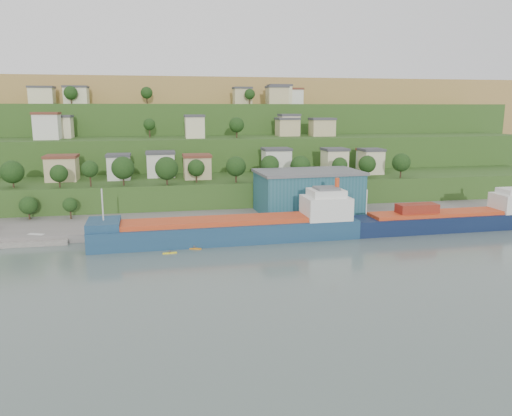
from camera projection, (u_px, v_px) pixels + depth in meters
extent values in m
plane|color=#4C5C54|center=(215.00, 252.00, 117.46)|extent=(500.00, 500.00, 0.00)
cube|color=slate|center=(271.00, 222.00, 148.20)|extent=(220.00, 26.00, 4.00)
cube|color=#284719|center=(196.00, 207.00, 171.30)|extent=(260.00, 32.00, 20.00)
cube|color=#284719|center=(190.00, 193.00, 200.15)|extent=(280.00, 32.00, 44.00)
cube|color=#284719|center=(186.00, 182.00, 229.00)|extent=(300.00, 32.00, 70.00)
cube|color=olive|center=(178.00, 164.00, 300.15)|extent=(360.00, 120.00, 96.00)
cube|color=tan|center=(62.00, 169.00, 162.46)|extent=(9.60, 8.90, 7.50)
cube|color=brown|center=(61.00, 156.00, 161.63)|extent=(10.20, 9.50, 0.90)
cube|color=silver|center=(119.00, 168.00, 165.32)|extent=(7.20, 7.61, 7.61)
cube|color=#3F3F44|center=(118.00, 155.00, 164.48)|extent=(7.80, 8.21, 0.90)
cube|color=silver|center=(161.00, 165.00, 172.15)|extent=(9.31, 8.63, 7.87)
cube|color=#3F3F44|center=(160.00, 152.00, 171.28)|extent=(9.91, 9.23, 0.90)
cube|color=tan|center=(197.00, 168.00, 167.63)|extent=(8.77, 8.79, 7.23)
cube|color=brown|center=(197.00, 156.00, 166.83)|extent=(9.37, 9.39, 0.90)
cube|color=silver|center=(276.00, 162.00, 178.70)|extent=(9.36, 7.99, 8.49)
cube|color=#3F3F44|center=(276.00, 149.00, 177.77)|extent=(9.96, 8.59, 0.90)
cube|color=beige|center=(334.00, 163.00, 177.68)|extent=(7.72, 8.22, 8.51)
cube|color=#3F3F44|center=(335.00, 149.00, 176.75)|extent=(8.32, 8.82, 0.90)
cube|color=beige|center=(371.00, 162.00, 179.48)|extent=(7.27, 7.47, 8.20)
cube|color=#3F3F44|center=(372.00, 150.00, 178.59)|extent=(7.87, 8.07, 0.90)
cube|color=silver|center=(370.00, 161.00, 186.21)|extent=(7.62, 8.26, 7.58)
cube|color=brown|center=(370.00, 150.00, 185.38)|extent=(8.22, 8.86, 0.90)
cube|color=silver|center=(47.00, 129.00, 182.77)|extent=(7.67, 7.68, 7.79)
cube|color=#3F3F44|center=(46.00, 117.00, 181.91)|extent=(8.27, 8.28, 0.90)
cube|color=silver|center=(47.00, 127.00, 181.49)|extent=(8.70, 7.26, 9.00)
cube|color=brown|center=(46.00, 113.00, 180.52)|extent=(9.30, 7.86, 0.90)
cube|color=beige|center=(60.00, 128.00, 190.85)|extent=(8.84, 8.06, 7.79)
cube|color=#3F3F44|center=(59.00, 116.00, 190.00)|extent=(9.44, 8.66, 0.90)
cube|color=beige|center=(195.00, 128.00, 190.79)|extent=(7.05, 8.30, 7.95)
cube|color=#3F3F44|center=(194.00, 116.00, 189.91)|extent=(7.65, 8.90, 0.90)
cube|color=tan|center=(287.00, 128.00, 205.64)|extent=(8.30, 8.84, 6.59)
cube|color=#3F3F44|center=(287.00, 119.00, 204.90)|extent=(8.90, 9.44, 0.90)
cube|color=beige|center=(289.00, 126.00, 205.48)|extent=(7.53, 7.52, 8.05)
cube|color=#3F3F44|center=(289.00, 115.00, 204.60)|extent=(8.13, 8.12, 0.90)
cube|color=tan|center=(322.00, 128.00, 203.96)|extent=(9.40, 7.08, 6.52)
cube|color=#3F3F44|center=(322.00, 119.00, 203.23)|extent=(10.00, 7.68, 0.90)
cube|color=beige|center=(42.00, 96.00, 214.77)|extent=(9.90, 8.01, 6.67)
cube|color=#3F3F44|center=(41.00, 87.00, 214.02)|extent=(10.50, 8.61, 0.90)
cube|color=beige|center=(76.00, 96.00, 216.72)|extent=(9.77, 8.82, 6.87)
cube|color=#3F3F44|center=(76.00, 87.00, 215.95)|extent=(10.37, 9.42, 0.90)
cube|color=tan|center=(242.00, 97.00, 226.98)|extent=(7.86, 7.47, 6.80)
cube|color=#3F3F44|center=(242.00, 88.00, 226.22)|extent=(8.46, 8.07, 0.90)
cube|color=tan|center=(277.00, 96.00, 225.70)|extent=(8.92, 8.30, 7.21)
cube|color=#3F3F44|center=(277.00, 87.00, 224.90)|extent=(9.52, 8.90, 0.90)
cube|color=beige|center=(280.00, 95.00, 229.98)|extent=(9.91, 8.04, 8.05)
cube|color=#3F3F44|center=(280.00, 85.00, 229.10)|extent=(10.51, 8.64, 0.90)
cube|color=silver|center=(292.00, 97.00, 232.07)|extent=(8.73, 7.68, 6.57)
cube|color=brown|center=(292.00, 89.00, 231.33)|extent=(9.33, 8.28, 0.90)
cylinder|color=#382619|center=(13.00, 183.00, 148.78)|extent=(0.50, 0.50, 2.82)
sphere|color=black|center=(12.00, 172.00, 148.13)|extent=(6.79, 6.79, 6.79)
cylinder|color=#382619|center=(60.00, 183.00, 149.02)|extent=(0.50, 0.50, 2.78)
sphere|color=black|center=(59.00, 173.00, 148.47)|extent=(5.24, 5.24, 5.24)
cylinder|color=#382619|center=(91.00, 180.00, 150.51)|extent=(0.50, 0.50, 3.99)
sphere|color=black|center=(90.00, 169.00, 149.85)|extent=(5.04, 5.04, 5.04)
cylinder|color=#382619|center=(124.00, 180.00, 152.59)|extent=(0.50, 0.50, 3.51)
sphere|color=black|center=(123.00, 168.00, 151.86)|extent=(6.96, 6.96, 6.96)
cylinder|color=#382619|center=(167.00, 180.00, 154.12)|extent=(0.50, 0.50, 3.15)
sphere|color=black|center=(167.00, 168.00, 153.42)|extent=(7.15, 7.15, 7.15)
cylinder|color=#382619|center=(196.00, 178.00, 158.67)|extent=(0.50, 0.50, 3.22)
sphere|color=black|center=(196.00, 168.00, 158.06)|extent=(5.44, 5.44, 5.44)
cylinder|color=#382619|center=(236.00, 177.00, 158.78)|extent=(0.50, 0.50, 3.42)
sphere|color=black|center=(236.00, 166.00, 158.09)|extent=(6.36, 6.36, 6.36)
cylinder|color=#382619|center=(270.00, 176.00, 160.33)|extent=(0.50, 0.50, 3.94)
sphere|color=black|center=(270.00, 165.00, 159.62)|extent=(5.94, 5.94, 5.94)
cylinder|color=#382619|center=(300.00, 176.00, 164.16)|extent=(0.50, 0.50, 2.91)
sphere|color=black|center=(300.00, 166.00, 163.52)|extent=(6.62, 6.62, 6.62)
cylinder|color=#382619|center=(339.00, 174.00, 165.48)|extent=(0.50, 0.50, 3.36)
sphere|color=black|center=(340.00, 165.00, 164.86)|extent=(5.18, 5.18, 5.18)
cylinder|color=#382619|center=(367.00, 173.00, 170.02)|extent=(0.50, 0.50, 3.00)
sphere|color=black|center=(367.00, 164.00, 169.40)|extent=(5.88, 5.88, 5.88)
cylinder|color=#382619|center=(401.00, 173.00, 169.35)|extent=(0.50, 0.50, 3.54)
sphere|color=black|center=(401.00, 162.00, 168.67)|extent=(6.18, 6.18, 6.18)
cylinder|color=#382619|center=(71.00, 100.00, 210.85)|extent=(0.50, 0.50, 3.01)
sphere|color=black|center=(71.00, 93.00, 210.24)|extent=(5.72, 5.72, 5.72)
cylinder|color=#382619|center=(147.00, 100.00, 223.88)|extent=(0.50, 0.50, 3.59)
sphere|color=black|center=(147.00, 93.00, 223.24)|extent=(5.27, 5.27, 5.27)
cylinder|color=#382619|center=(63.00, 134.00, 191.55)|extent=(0.50, 0.50, 2.95)
sphere|color=black|center=(63.00, 127.00, 190.99)|extent=(4.92, 4.92, 4.92)
cylinder|color=#382619|center=(250.00, 101.00, 221.23)|extent=(0.50, 0.50, 3.06)
sphere|color=black|center=(250.00, 94.00, 220.68)|extent=(4.65, 4.65, 4.65)
cylinder|color=#382619|center=(150.00, 133.00, 194.62)|extent=(0.50, 0.50, 3.82)
sphere|color=black|center=(149.00, 124.00, 193.99)|extent=(4.60, 4.60, 4.60)
cylinder|color=#382619|center=(237.00, 133.00, 193.15)|extent=(0.50, 0.50, 3.33)
sphere|color=black|center=(237.00, 125.00, 192.51)|extent=(5.87, 5.87, 5.87)
cube|color=navy|center=(227.00, 236.00, 126.86)|extent=(68.00, 11.86, 6.78)
cube|color=#C33E1A|center=(219.00, 221.00, 125.70)|extent=(50.53, 9.62, 1.16)
cube|color=navy|center=(104.00, 224.00, 120.26)|extent=(7.94, 10.79, 1.94)
cube|color=silver|center=(326.00, 208.00, 130.61)|extent=(11.80, 9.89, 5.81)
cube|color=silver|center=(326.00, 193.00, 129.85)|extent=(8.86, 7.91, 1.94)
cube|color=#595B5E|center=(326.00, 188.00, 129.60)|extent=(5.92, 5.92, 0.58)
cylinder|color=#C33E1A|center=(337.00, 183.00, 129.92)|extent=(1.18, 1.18, 2.91)
cylinder|color=silver|center=(102.00, 205.00, 119.30)|extent=(0.35, 0.35, 7.75)
cube|color=silver|center=(117.00, 232.00, 121.23)|extent=(13.76, 11.19, 0.24)
cube|color=#0C1737|center=(446.00, 225.00, 139.26)|extent=(55.78, 10.05, 6.12)
cube|color=#C33E1A|center=(441.00, 213.00, 138.21)|extent=(40.92, 8.18, 0.93)
cylinder|color=silver|center=(367.00, 202.00, 133.15)|extent=(0.30, 0.30, 6.49)
cube|color=maroon|center=(417.00, 208.00, 136.46)|extent=(11.20, 4.79, 2.41)
cube|color=#1F535F|center=(308.00, 193.00, 151.64)|extent=(30.79, 19.35, 12.00)
cube|color=#595B5E|center=(308.00, 172.00, 150.38)|extent=(31.83, 20.39, 0.80)
cube|color=silver|center=(36.00, 236.00, 126.17)|extent=(4.46, 3.13, 0.84)
cube|color=orange|center=(194.00, 249.00, 120.04)|extent=(3.46, 1.81, 0.26)
sphere|color=#3F3F44|center=(194.00, 247.00, 119.95)|extent=(0.61, 0.61, 0.61)
cube|color=yellow|center=(170.00, 253.00, 116.40)|extent=(3.32, 0.90, 0.25)
sphere|color=#3F3F44|center=(170.00, 251.00, 116.32)|extent=(0.57, 0.57, 0.57)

